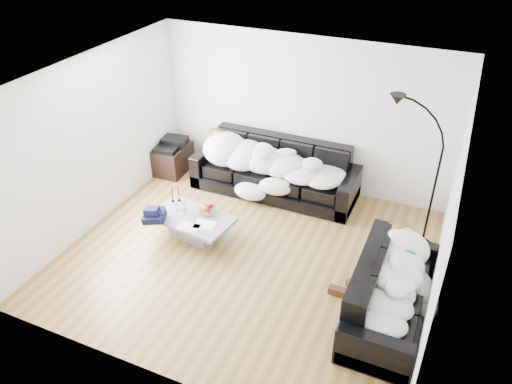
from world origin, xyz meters
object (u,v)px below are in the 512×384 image
at_px(fruit_bowl, 207,208).
at_px(shoes, 347,290).
at_px(av_cabinet, 173,159).
at_px(wine_glass_c, 185,210).
at_px(sofa_right, 391,291).
at_px(wine_glass_a, 184,205).
at_px(sofa_back, 275,169).
at_px(stereo, 172,143).
at_px(coffee_table, 193,226).
at_px(floor_lamp, 434,188).
at_px(candle_left, 172,195).
at_px(sleeper_back, 274,160).
at_px(wine_glass_b, 177,206).
at_px(candle_right, 179,194).
at_px(sleeper_right, 394,276).

relative_size(fruit_bowl, shoes, 0.50).
bearing_deg(av_cabinet, wine_glass_c, -54.51).
distance_m(fruit_bowl, shoes, 2.37).
distance_m(sofa_right, wine_glass_a, 3.25).
xyz_separation_m(sofa_back, stereo, (-1.98, -0.06, 0.11)).
height_order(coffee_table, wine_glass_a, wine_glass_a).
distance_m(shoes, floor_lamp, 1.88).
height_order(sofa_back, coffee_table, sofa_back).
bearing_deg(candle_left, sleeper_back, 50.38).
bearing_deg(wine_glass_b, coffee_table, -10.70).
height_order(sleeper_back, candle_right, sleeper_back).
relative_size(sofa_back, wine_glass_a, 15.62).
height_order(fruit_bowl, wine_glass_a, wine_glass_a).
distance_m(coffee_table, floor_lamp, 3.51).
height_order(wine_glass_a, shoes, wine_glass_a).
bearing_deg(coffee_table, stereo, 129.60).
relative_size(sleeper_back, candle_right, 9.86).
bearing_deg(candle_left, wine_glass_a, -24.57).
height_order(sofa_back, candle_right, sofa_back).
bearing_deg(sofa_back, fruit_bowl, -108.82).
bearing_deg(shoes, candle_right, -176.93).
height_order(fruit_bowl, floor_lamp, floor_lamp).
relative_size(stereo, floor_lamp, 0.22).
relative_size(sofa_back, candle_left, 10.93).
xyz_separation_m(fruit_bowl, candle_left, (-0.63, 0.05, 0.05)).
xyz_separation_m(sofa_back, fruit_bowl, (-0.50, -1.47, -0.03)).
height_order(wine_glass_b, av_cabinet, wine_glass_b).
relative_size(sleeper_right, wine_glass_a, 9.60).
relative_size(wine_glass_b, shoes, 0.32).
relative_size(wine_glass_a, av_cabinet, 0.24).
distance_m(sleeper_right, stereo, 4.79).
xyz_separation_m(candle_left, shoes, (2.93, -0.52, -0.42)).
bearing_deg(wine_glass_a, stereo, 127.27).
bearing_deg(candle_left, shoes, -9.99).
bearing_deg(stereo, floor_lamp, -13.10).
bearing_deg(coffee_table, candle_left, 153.19).
relative_size(sleeper_right, candle_right, 7.16).
height_order(wine_glass_c, av_cabinet, wine_glass_c).
height_order(fruit_bowl, shoes, fruit_bowl).
distance_m(candle_right, av_cabinet, 1.61).
xyz_separation_m(wine_glass_c, stereo, (-1.20, 1.58, 0.13)).
distance_m(wine_glass_b, av_cabinet, 1.86).
relative_size(fruit_bowl, candle_left, 0.96).
xyz_separation_m(fruit_bowl, wine_glass_c, (-0.28, -0.17, 0.01)).
bearing_deg(fruit_bowl, sofa_right, -12.59).
xyz_separation_m(coffee_table, shoes, (2.45, -0.28, -0.12)).
height_order(sofa_right, fruit_bowl, sofa_right).
bearing_deg(wine_glass_b, candle_right, 114.03).
height_order(sofa_right, coffee_table, sofa_right).
bearing_deg(fruit_bowl, sleeper_back, 70.56).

